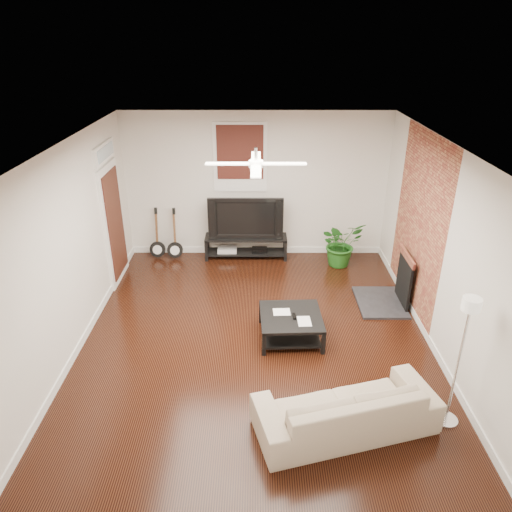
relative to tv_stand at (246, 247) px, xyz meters
The scene contains 14 objects.
room 3.03m from the tv_stand, 85.85° to the right, with size 5.01×6.01×2.81m.
brick_accent 3.43m from the tv_stand, 33.50° to the right, with size 0.02×2.20×2.80m, color brown.
fireplace 3.00m from the tv_stand, 36.54° to the right, with size 0.80×1.10×0.92m, color black.
window_back 1.74m from the tv_stand, 117.37° to the left, with size 1.00×0.06×1.30m, color #3E1210.
door_left 2.63m from the tv_stand, 158.71° to the right, with size 0.08×1.00×2.50m, color white.
tv_stand is the anchor object (origin of this frame).
tv 0.63m from the tv_stand, 90.00° to the left, with size 1.43×0.19×0.82m, color black.
coffee_table 2.83m from the tv_stand, 75.50° to the right, with size 0.88×0.88×0.37m, color black.
sofa 4.66m from the tv_stand, 74.97° to the right, with size 2.02×0.79×0.59m, color tan.
floor_lamp 5.05m from the tv_stand, 61.37° to the right, with size 0.27×0.27×1.65m, color silver, non-canonical shape.
potted_plant 1.85m from the tv_stand, 10.19° to the right, with size 0.79×0.69×0.88m, color #1F5E1A.
guitar_left 1.77m from the tv_stand, behind, with size 0.31×0.22×1.00m, color black, non-canonical shape.
guitar_right 1.43m from the tv_stand, behind, with size 0.31×0.22×1.00m, color black, non-canonical shape.
ceiling_fan 3.66m from the tv_stand, 85.85° to the right, with size 1.24×1.24×0.32m, color white, non-canonical shape.
Camera 1 is at (0.01, -5.79, 4.09)m, focal length 33.44 mm.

